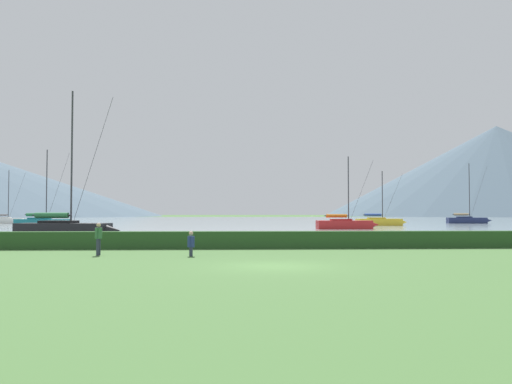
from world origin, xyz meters
The scene contains 12 objects.
ground_plane centered at (0.00, 0.00, 0.00)m, with size 1000.00×1000.00×0.00m, color #477038.
harbor_water centered at (0.00, 137.00, 0.00)m, with size 320.00×246.00×0.00m, color #8C9EA3.
hedge_line centered at (0.00, 11.00, 0.52)m, with size 80.00×1.20×1.04m, color #284C23.
sailboat_slip_1 centered at (-29.42, 60.54, 0.75)m, with size 9.09×4.30×11.59m.
sailboat_slip_4 centered at (13.65, 49.53, 0.69)m, with size 8.35×2.52×9.66m.
sailboat_slip_5 centered at (46.79, 86.25, 0.74)m, with size 8.91×3.82×12.27m.
sailboat_slip_6 centered at (-46.17, 88.91, 0.68)m, with size 8.15×2.60×10.70m.
sailboat_slip_7 centered at (-16.18, 26.56, 0.78)m, with size 9.38×4.09×12.92m.
sailboat_slip_8 centered at (23.54, 67.97, 0.70)m, with size 8.57×2.65×9.18m.
person_seated_viewer centered at (-3.73, 5.24, 0.69)m, with size 0.36×0.55×1.25m.
person_standing_walker centered at (-8.46, 6.04, 0.97)m, with size 0.36×0.56×1.65m.
distant_hill_west_ridge centered at (177.48, 330.26, 30.09)m, with size 228.96×228.96×60.18m, color #4C6070.
Camera 1 is at (-1.91, -21.97, 2.16)m, focal length 38.14 mm.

